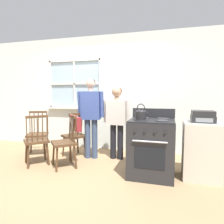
{
  "coord_description": "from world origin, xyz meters",
  "views": [
    {
      "loc": [
        1.48,
        -3.18,
        1.35
      ],
      "look_at": [
        0.47,
        0.35,
        1.0
      ],
      "focal_mm": 32.0,
      "sensor_mm": 36.0,
      "label": 1
    }
  ],
  "objects_px": {
    "stove": "(151,147)",
    "side_counter": "(201,150)",
    "person_elderly_left": "(91,111)",
    "chair_near_wall": "(37,141)",
    "stereo": "(203,117)",
    "potted_plant": "(86,104)",
    "kettle": "(141,114)",
    "chair_by_window": "(65,143)",
    "chair_center_cluster": "(75,136)",
    "handbag": "(77,124)",
    "person_teen_center": "(117,116)",
    "chair_near_stove": "(38,135)"
  },
  "relations": [
    {
      "from": "chair_by_window",
      "to": "kettle",
      "type": "bearing_deg",
      "value": 44.81
    },
    {
      "from": "kettle",
      "to": "stereo",
      "type": "bearing_deg",
      "value": 13.91
    },
    {
      "from": "kettle",
      "to": "stereo",
      "type": "distance_m",
      "value": 0.95
    },
    {
      "from": "stereo",
      "to": "person_elderly_left",
      "type": "bearing_deg",
      "value": 167.13
    },
    {
      "from": "kettle",
      "to": "chair_by_window",
      "type": "bearing_deg",
      "value": 176.33
    },
    {
      "from": "chair_near_stove",
      "to": "side_counter",
      "type": "distance_m",
      "value": 3.27
    },
    {
      "from": "person_teen_center",
      "to": "chair_by_window",
      "type": "bearing_deg",
      "value": -134.4
    },
    {
      "from": "person_teen_center",
      "to": "kettle",
      "type": "relative_size",
      "value": 5.95
    },
    {
      "from": "person_teen_center",
      "to": "side_counter",
      "type": "bearing_deg",
      "value": -16.22
    },
    {
      "from": "stove",
      "to": "chair_near_wall",
      "type": "bearing_deg",
      "value": -177.92
    },
    {
      "from": "chair_by_window",
      "to": "stove",
      "type": "distance_m",
      "value": 1.55
    },
    {
      "from": "chair_by_window",
      "to": "kettle",
      "type": "xyz_separation_m",
      "value": [
        1.38,
        -0.09,
        0.58
      ]
    },
    {
      "from": "chair_by_window",
      "to": "chair_center_cluster",
      "type": "height_order",
      "value": "same"
    },
    {
      "from": "potted_plant",
      "to": "person_elderly_left",
      "type": "bearing_deg",
      "value": -60.04
    },
    {
      "from": "person_teen_center",
      "to": "potted_plant",
      "type": "xyz_separation_m",
      "value": [
        -0.93,
        0.6,
        0.19
      ]
    },
    {
      "from": "chair_center_cluster",
      "to": "chair_near_stove",
      "type": "height_order",
      "value": "same"
    },
    {
      "from": "chair_near_wall",
      "to": "chair_by_window",
      "type": "bearing_deg",
      "value": 138.46
    },
    {
      "from": "person_teen_center",
      "to": "stove",
      "type": "distance_m",
      "value": 1.09
    },
    {
      "from": "chair_near_stove",
      "to": "handbag",
      "type": "relative_size",
      "value": 3.1
    },
    {
      "from": "stove",
      "to": "side_counter",
      "type": "distance_m",
      "value": 0.77
    },
    {
      "from": "stereo",
      "to": "person_teen_center",
      "type": "bearing_deg",
      "value": 159.48
    },
    {
      "from": "chair_by_window",
      "to": "chair_center_cluster",
      "type": "relative_size",
      "value": 1.0
    },
    {
      "from": "stereo",
      "to": "chair_center_cluster",
      "type": "bearing_deg",
      "value": 169.99
    },
    {
      "from": "chair_by_window",
      "to": "stove",
      "type": "bearing_deg",
      "value": 50.06
    },
    {
      "from": "potted_plant",
      "to": "chair_by_window",
      "type": "bearing_deg",
      "value": -83.9
    },
    {
      "from": "stove",
      "to": "side_counter",
      "type": "relative_size",
      "value": 1.2
    },
    {
      "from": "potted_plant",
      "to": "side_counter",
      "type": "bearing_deg",
      "value": -25.1
    },
    {
      "from": "person_elderly_left",
      "to": "handbag",
      "type": "bearing_deg",
      "value": -109.56
    },
    {
      "from": "chair_center_cluster",
      "to": "potted_plant",
      "type": "height_order",
      "value": "potted_plant"
    },
    {
      "from": "side_counter",
      "to": "chair_by_window",
      "type": "bearing_deg",
      "value": -176.01
    },
    {
      "from": "chair_near_stove",
      "to": "potted_plant",
      "type": "relative_size",
      "value": 3.14
    },
    {
      "from": "person_elderly_left",
      "to": "stove",
      "type": "bearing_deg",
      "value": -32.29
    },
    {
      "from": "chair_by_window",
      "to": "chair_near_stove",
      "type": "bearing_deg",
      "value": -158.92
    },
    {
      "from": "stove",
      "to": "side_counter",
      "type": "bearing_deg",
      "value": 8.8
    },
    {
      "from": "chair_near_stove",
      "to": "stove",
      "type": "distance_m",
      "value": 2.53
    },
    {
      "from": "chair_near_wall",
      "to": "person_teen_center",
      "type": "xyz_separation_m",
      "value": [
        1.36,
        0.74,
        0.44
      ]
    },
    {
      "from": "chair_center_cluster",
      "to": "chair_by_window",
      "type": "bearing_deg",
      "value": 44.84
    },
    {
      "from": "handbag",
      "to": "potted_plant",
      "type": "bearing_deg",
      "value": 105.33
    },
    {
      "from": "chair_near_stove",
      "to": "person_elderly_left",
      "type": "relative_size",
      "value": 0.58
    },
    {
      "from": "person_elderly_left",
      "to": "chair_near_wall",
      "type": "bearing_deg",
      "value": -151.23
    },
    {
      "from": "chair_near_stove",
      "to": "kettle",
      "type": "height_order",
      "value": "kettle"
    },
    {
      "from": "kettle",
      "to": "handbag",
      "type": "height_order",
      "value": "kettle"
    },
    {
      "from": "person_elderly_left",
      "to": "side_counter",
      "type": "relative_size",
      "value": 1.82
    },
    {
      "from": "chair_near_wall",
      "to": "chair_near_stove",
      "type": "bearing_deg",
      "value": -100.04
    },
    {
      "from": "chair_near_wall",
      "to": "person_elderly_left",
      "type": "xyz_separation_m",
      "value": [
        0.84,
        0.64,
        0.54
      ]
    },
    {
      "from": "kettle",
      "to": "handbag",
      "type": "distance_m",
      "value": 1.26
    },
    {
      "from": "potted_plant",
      "to": "side_counter",
      "type": "distance_m",
      "value": 2.77
    },
    {
      "from": "chair_near_stove",
      "to": "side_counter",
      "type": "bearing_deg",
      "value": -32.08
    },
    {
      "from": "chair_by_window",
      "to": "chair_center_cluster",
      "type": "xyz_separation_m",
      "value": [
        -0.09,
        0.56,
        0.0
      ]
    },
    {
      "from": "potted_plant",
      "to": "kettle",
      "type": "bearing_deg",
      "value": -42.49
    }
  ]
}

